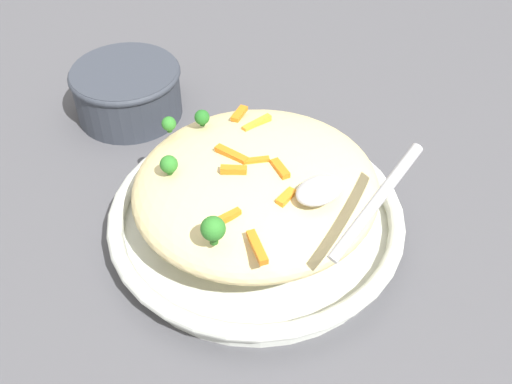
# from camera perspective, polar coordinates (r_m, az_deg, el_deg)

# --- Properties ---
(ground_plane) EXTENTS (2.40, 2.40, 0.00)m
(ground_plane) POSITION_cam_1_polar(r_m,az_deg,el_deg) (0.78, 0.00, -3.83)
(ground_plane) COLOR #4C4C51
(serving_bowl) EXTENTS (0.36, 0.36, 0.04)m
(serving_bowl) POSITION_cam_1_polar(r_m,az_deg,el_deg) (0.77, 0.00, -2.60)
(serving_bowl) COLOR silver
(serving_bowl) RESTS_ON ground_plane
(pasta_mound) EXTENTS (0.29, 0.29, 0.08)m
(pasta_mound) POSITION_cam_1_polar(r_m,az_deg,el_deg) (0.73, 0.00, 0.51)
(pasta_mound) COLOR #DBC689
(pasta_mound) RESTS_ON serving_bowl
(carrot_piece_0) EXTENTS (0.03, 0.02, 0.01)m
(carrot_piece_0) POSITION_cam_1_polar(r_m,az_deg,el_deg) (0.66, 2.82, -0.48)
(carrot_piece_0) COLOR orange
(carrot_piece_0) RESTS_ON pasta_mound
(carrot_piece_1) EXTENTS (0.03, 0.02, 0.01)m
(carrot_piece_1) POSITION_cam_1_polar(r_m,az_deg,el_deg) (0.78, -1.55, 7.28)
(carrot_piece_1) COLOR orange
(carrot_piece_1) RESTS_ON pasta_mound
(carrot_piece_2) EXTENTS (0.02, 0.04, 0.01)m
(carrot_piece_2) POSITION_cam_1_polar(r_m,az_deg,el_deg) (0.61, 0.11, -5.13)
(carrot_piece_2) COLOR orange
(carrot_piece_2) RESTS_ON pasta_mound
(carrot_piece_3) EXTENTS (0.04, 0.01, 0.01)m
(carrot_piece_3) POSITION_cam_1_polar(r_m,az_deg,el_deg) (0.76, 0.07, 6.37)
(carrot_piece_3) COLOR orange
(carrot_piece_3) RESTS_ON pasta_mound
(carrot_piece_4) EXTENTS (0.01, 0.03, 0.01)m
(carrot_piece_4) POSITION_cam_1_polar(r_m,az_deg,el_deg) (0.69, 2.25, 2.19)
(carrot_piece_4) COLOR orange
(carrot_piece_4) RESTS_ON pasta_mound
(carrot_piece_5) EXTENTS (0.02, 0.04, 0.01)m
(carrot_piece_5) POSITION_cam_1_polar(r_m,az_deg,el_deg) (0.71, -2.28, 3.52)
(carrot_piece_5) COLOR orange
(carrot_piece_5) RESTS_ON pasta_mound
(carrot_piece_6) EXTENTS (0.03, 0.02, 0.01)m
(carrot_piece_6) POSITION_cam_1_polar(r_m,az_deg,el_deg) (0.70, 0.16, 2.70)
(carrot_piece_6) COLOR orange
(carrot_piece_6) RESTS_ON pasta_mound
(carrot_piece_7) EXTENTS (0.03, 0.03, 0.01)m
(carrot_piece_7) POSITION_cam_1_polar(r_m,az_deg,el_deg) (0.69, -2.10, 2.08)
(carrot_piece_7) COLOR orange
(carrot_piece_7) RESTS_ON pasta_mound
(carrot_piece_8) EXTENTS (0.04, 0.01, 0.01)m
(carrot_piece_8) POSITION_cam_1_polar(r_m,az_deg,el_deg) (0.64, -2.94, -2.48)
(carrot_piece_8) COLOR orange
(carrot_piece_8) RESTS_ON pasta_mound
(broccoli_floret_0) EXTENTS (0.02, 0.02, 0.02)m
(broccoli_floret_0) POSITION_cam_1_polar(r_m,az_deg,el_deg) (0.76, -5.03, 6.90)
(broccoli_floret_0) COLOR #205B1C
(broccoli_floret_0) RESTS_ON pasta_mound
(broccoli_floret_1) EXTENTS (0.02, 0.02, 0.02)m
(broccoli_floret_1) POSITION_cam_1_polar(r_m,az_deg,el_deg) (0.76, -8.08, 6.27)
(broccoli_floret_1) COLOR #296820
(broccoli_floret_1) RESTS_ON pasta_mound
(broccoli_floret_2) EXTENTS (0.02, 0.02, 0.02)m
(broccoli_floret_2) POSITION_cam_1_polar(r_m,az_deg,el_deg) (0.70, -8.08, 2.54)
(broccoli_floret_2) COLOR #296820
(broccoli_floret_2) RESTS_ON pasta_mound
(broccoli_floret_3) EXTENTS (0.03, 0.03, 0.03)m
(broccoli_floret_3) POSITION_cam_1_polar(r_m,az_deg,el_deg) (0.61, -3.99, -3.45)
(broccoli_floret_3) COLOR #296820
(broccoli_floret_3) RESTS_ON pasta_mound
(serving_spoon) EXTENTS (0.14, 0.11, 0.07)m
(serving_spoon) POSITION_cam_1_polar(r_m,az_deg,el_deg) (0.64, 7.59, -0.19)
(serving_spoon) COLOR #B7B7BC
(serving_spoon) RESTS_ON pasta_mound
(companion_bowl) EXTENTS (0.17, 0.17, 0.08)m
(companion_bowl) POSITION_cam_1_polar(r_m,az_deg,el_deg) (0.97, -11.85, 9.29)
(companion_bowl) COLOR #333842
(companion_bowl) RESTS_ON ground_plane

